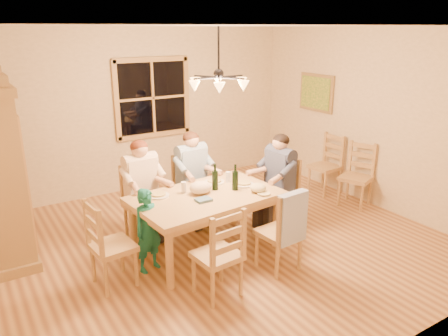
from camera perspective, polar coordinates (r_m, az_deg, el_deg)
floor at (r=5.80m, az=-0.62°, el=-9.65°), size 5.50×5.50×0.00m
ceiling at (r=5.14m, az=-0.72°, el=18.09°), size 5.50×5.00×0.02m
wall_back at (r=7.51m, az=-10.75°, el=7.38°), size 5.50×0.02×2.70m
wall_right at (r=7.11m, az=18.73°, el=6.16°), size 0.02×5.00×2.70m
window at (r=7.52m, az=-9.31°, el=9.02°), size 1.30×0.06×1.30m
painting at (r=7.84m, az=11.95°, el=9.60°), size 0.06×0.78×0.64m
chandelier at (r=5.18m, az=-0.70°, el=11.18°), size 0.77×0.68×0.71m
dining_table at (r=5.31m, az=-2.37°, el=-4.53°), size 1.83×1.22×0.76m
chair_far_left at (r=5.91m, az=-10.45°, el=-6.16°), size 0.47×0.46×0.99m
chair_far_right at (r=6.26m, az=-4.09°, el=-4.49°), size 0.47×0.46×0.99m
chair_near_left at (r=4.64m, az=-0.91°, el=-12.97°), size 0.47×0.46×0.99m
chair_near_right at (r=5.14m, az=7.11°, el=-9.85°), size 0.47×0.46×0.99m
chair_end_left at (r=4.95m, az=-14.19°, el=-11.44°), size 0.46×0.47×0.99m
chair_end_right at (r=6.17m, az=7.02°, el=-4.94°), size 0.46×0.47×0.99m
adult_woman at (r=5.71m, az=-10.75°, el=-1.23°), size 0.42×0.45×0.87m
adult_plaid_man at (r=6.07m, az=-4.20°, el=0.20°), size 0.42×0.45×0.87m
adult_slate_man at (r=5.98m, az=7.21°, el=-0.19°), size 0.45×0.42×0.87m
towel at (r=4.85m, az=8.86°, el=-6.50°), size 0.39×0.13×0.58m
wine_bottle_a at (r=5.38m, az=-1.18°, el=-1.18°), size 0.08×0.08×0.33m
wine_bottle_b at (r=5.37m, az=1.47°, el=-1.21°), size 0.08×0.08×0.33m
plate_woman at (r=5.27m, az=-8.57°, el=-3.59°), size 0.26×0.26×0.02m
plate_plaid at (r=5.67m, az=-1.26°, el=-1.84°), size 0.26×0.26×0.02m
plate_slate at (r=5.59m, az=2.60°, el=-2.15°), size 0.26×0.26×0.02m
wine_glass_a at (r=5.33m, az=-5.27°, el=-2.53°), size 0.06×0.06×0.14m
wine_glass_b at (r=5.67m, az=0.55°, el=-1.18°), size 0.06×0.06×0.14m
cap at (r=5.35m, az=4.46°, el=-2.58°), size 0.20×0.20×0.11m
napkin at (r=5.08m, az=-2.70°, el=-4.17°), size 0.19×0.15×0.03m
cloth_bundle at (r=5.29m, az=-3.09°, el=-2.55°), size 0.28×0.22×0.15m
child at (r=5.06m, az=-9.85°, el=-8.01°), size 0.41×0.33×0.99m
chair_spare_front at (r=7.12m, az=16.72°, el=-2.41°), size 0.55×0.56×0.99m
chair_spare_back at (r=7.55m, az=12.95°, el=-0.94°), size 0.44×0.46×0.99m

